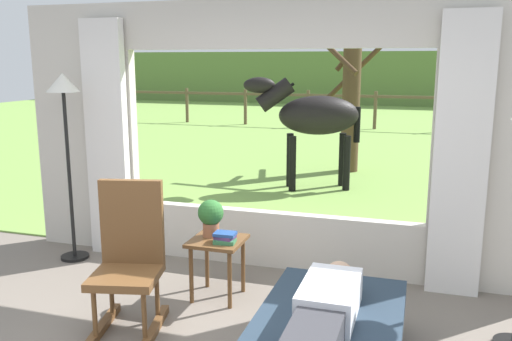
{
  "coord_description": "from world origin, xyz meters",
  "views": [
    {
      "loc": [
        1.38,
        -2.61,
        1.99
      ],
      "look_at": [
        0.0,
        1.8,
        1.05
      ],
      "focal_mm": 37.79,
      "sensor_mm": 36.0,
      "label": 1
    }
  ],
  "objects_px": {
    "rocking_chair": "(129,258)",
    "book_stack": "(225,238)",
    "potted_plant": "(211,216)",
    "reclining_person": "(324,314)",
    "floor_lamp_left": "(65,111)",
    "side_table": "(217,250)",
    "horse": "(313,116)",
    "pasture_tree": "(351,100)"
  },
  "relations": [
    {
      "from": "book_stack",
      "to": "pasture_tree",
      "type": "bearing_deg",
      "value": 87.64
    },
    {
      "from": "rocking_chair",
      "to": "horse",
      "type": "xyz_separation_m",
      "value": [
        0.42,
        4.79,
        0.61
      ]
    },
    {
      "from": "side_table",
      "to": "floor_lamp_left",
      "type": "distance_m",
      "value": 2.1
    },
    {
      "from": "potted_plant",
      "to": "book_stack",
      "type": "relative_size",
      "value": 1.69
    },
    {
      "from": "horse",
      "to": "pasture_tree",
      "type": "height_order",
      "value": "pasture_tree"
    },
    {
      "from": "horse",
      "to": "pasture_tree",
      "type": "bearing_deg",
      "value": -33.38
    },
    {
      "from": "potted_plant",
      "to": "floor_lamp_left",
      "type": "height_order",
      "value": "floor_lamp_left"
    },
    {
      "from": "pasture_tree",
      "to": "potted_plant",
      "type": "bearing_deg",
      "value": -94.15
    },
    {
      "from": "side_table",
      "to": "book_stack",
      "type": "relative_size",
      "value": 2.74
    },
    {
      "from": "side_table",
      "to": "potted_plant",
      "type": "distance_m",
      "value": 0.29
    },
    {
      "from": "floor_lamp_left",
      "to": "side_table",
      "type": "bearing_deg",
      "value": -13.77
    },
    {
      "from": "reclining_person",
      "to": "floor_lamp_left",
      "type": "relative_size",
      "value": 0.76
    },
    {
      "from": "floor_lamp_left",
      "to": "horse",
      "type": "relative_size",
      "value": 1.04
    },
    {
      "from": "reclining_person",
      "to": "pasture_tree",
      "type": "xyz_separation_m",
      "value": [
        -0.77,
        6.78,
        0.78
      ]
    },
    {
      "from": "rocking_chair",
      "to": "pasture_tree",
      "type": "relative_size",
      "value": 0.43
    },
    {
      "from": "rocking_chair",
      "to": "horse",
      "type": "distance_m",
      "value": 4.85
    },
    {
      "from": "potted_plant",
      "to": "book_stack",
      "type": "xyz_separation_m",
      "value": [
        0.17,
        -0.12,
        -0.14
      ]
    },
    {
      "from": "book_stack",
      "to": "reclining_person",
      "type": "bearing_deg",
      "value": -45.39
    },
    {
      "from": "potted_plant",
      "to": "horse",
      "type": "height_order",
      "value": "horse"
    },
    {
      "from": "potted_plant",
      "to": "pasture_tree",
      "type": "height_order",
      "value": "pasture_tree"
    },
    {
      "from": "reclining_person",
      "to": "floor_lamp_left",
      "type": "distance_m",
      "value": 3.38
    },
    {
      "from": "potted_plant",
      "to": "pasture_tree",
      "type": "relative_size",
      "value": 0.12
    },
    {
      "from": "rocking_chair",
      "to": "potted_plant",
      "type": "relative_size",
      "value": 3.5
    },
    {
      "from": "rocking_chair",
      "to": "pasture_tree",
      "type": "height_order",
      "value": "pasture_tree"
    },
    {
      "from": "pasture_tree",
      "to": "book_stack",
      "type": "bearing_deg",
      "value": -92.36
    },
    {
      "from": "horse",
      "to": "potted_plant",
      "type": "bearing_deg",
      "value": 158.48
    },
    {
      "from": "rocking_chair",
      "to": "book_stack",
      "type": "bearing_deg",
      "value": 35.36
    },
    {
      "from": "side_table",
      "to": "horse",
      "type": "distance_m",
      "value": 4.19
    },
    {
      "from": "floor_lamp_left",
      "to": "pasture_tree",
      "type": "height_order",
      "value": "pasture_tree"
    },
    {
      "from": "potted_plant",
      "to": "horse",
      "type": "bearing_deg",
      "value": 89.2
    },
    {
      "from": "potted_plant",
      "to": "rocking_chair",
      "type": "bearing_deg",
      "value": -116.6
    },
    {
      "from": "reclining_person",
      "to": "book_stack",
      "type": "xyz_separation_m",
      "value": [
        -1.01,
        1.03,
        0.04
      ]
    },
    {
      "from": "horse",
      "to": "floor_lamp_left",
      "type": "bearing_deg",
      "value": 134.29
    },
    {
      "from": "side_table",
      "to": "horse",
      "type": "height_order",
      "value": "horse"
    },
    {
      "from": "rocking_chair",
      "to": "side_table",
      "type": "relative_size",
      "value": 2.15
    },
    {
      "from": "reclining_person",
      "to": "side_table",
      "type": "distance_m",
      "value": 1.55
    },
    {
      "from": "rocking_chair",
      "to": "side_table",
      "type": "bearing_deg",
      "value": 43.15
    },
    {
      "from": "reclining_person",
      "to": "floor_lamp_left",
      "type": "bearing_deg",
      "value": 151.91
    },
    {
      "from": "potted_plant",
      "to": "book_stack",
      "type": "distance_m",
      "value": 0.25
    },
    {
      "from": "book_stack",
      "to": "side_table",
      "type": "bearing_deg",
      "value": 146.81
    },
    {
      "from": "floor_lamp_left",
      "to": "rocking_chair",
      "type": "bearing_deg",
      "value": -40.09
    },
    {
      "from": "side_table",
      "to": "floor_lamp_left",
      "type": "relative_size",
      "value": 0.28
    }
  ]
}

